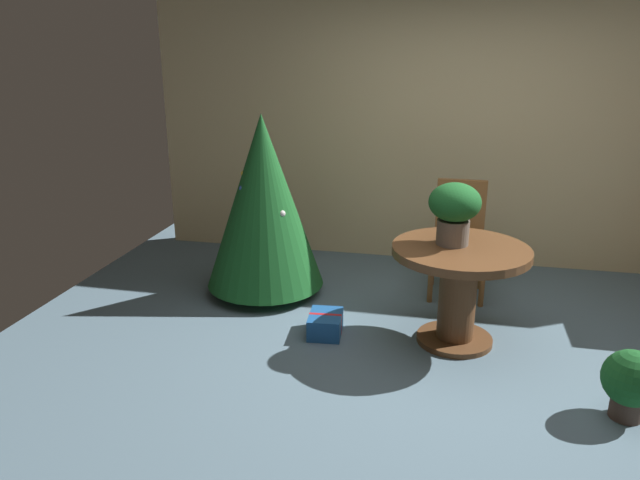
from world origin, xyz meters
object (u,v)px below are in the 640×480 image
(flower_vase, at_px, (454,208))
(holiday_tree, at_px, (263,202))
(gift_box_blue, at_px, (325,324))
(potted_plant, at_px, (631,381))
(wooden_chair_far, at_px, (459,232))
(round_dining_table, at_px, (459,279))

(flower_vase, bearing_deg, holiday_tree, 160.72)
(gift_box_blue, bearing_deg, potted_plant, -18.83)
(potted_plant, bearing_deg, wooden_chair_far, 119.90)
(wooden_chair_far, bearing_deg, round_dining_table, -90.00)
(wooden_chair_far, bearing_deg, potted_plant, -60.10)
(round_dining_table, xyz_separation_m, holiday_tree, (-1.60, 0.59, 0.32))
(gift_box_blue, distance_m, potted_plant, 2.01)
(round_dining_table, bearing_deg, flower_vase, 142.78)
(flower_vase, distance_m, potted_plant, 1.49)
(flower_vase, relative_size, gift_box_blue, 1.31)
(round_dining_table, bearing_deg, wooden_chair_far, 90.00)
(holiday_tree, distance_m, potted_plant, 2.94)
(round_dining_table, height_order, holiday_tree, holiday_tree)
(flower_vase, height_order, gift_box_blue, flower_vase)
(holiday_tree, bearing_deg, flower_vase, -19.28)
(round_dining_table, relative_size, wooden_chair_far, 0.98)
(wooden_chair_far, xyz_separation_m, gift_box_blue, (-0.93, -1.03, -0.46))
(gift_box_blue, relative_size, potted_plant, 0.79)
(flower_vase, relative_size, potted_plant, 1.04)
(flower_vase, height_order, potted_plant, flower_vase)
(gift_box_blue, bearing_deg, round_dining_table, 5.20)
(round_dining_table, relative_size, flower_vase, 2.19)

